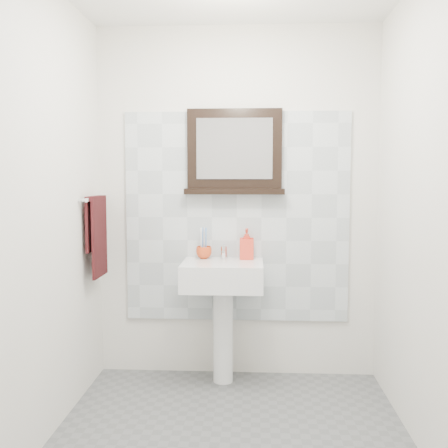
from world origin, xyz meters
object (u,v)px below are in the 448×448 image
at_px(pedestal_sink, 223,288).
at_px(hand_towel, 97,230).
at_px(toothbrush_cup, 204,252).
at_px(framed_mirror, 235,154).
at_px(soap_dispenser, 247,244).

height_order(pedestal_sink, hand_towel, hand_towel).
xyz_separation_m(pedestal_sink, toothbrush_cup, (-0.14, 0.14, 0.23)).
relative_size(framed_mirror, hand_towel, 1.28).
bearing_deg(hand_towel, soap_dispenser, 10.79).
distance_m(soap_dispenser, hand_towel, 1.04).
bearing_deg(soap_dispenser, toothbrush_cup, 178.49).
bearing_deg(framed_mirror, pedestal_sink, -111.37).
xyz_separation_m(soap_dispenser, framed_mirror, (-0.09, 0.05, 0.63)).
distance_m(toothbrush_cup, soap_dispenser, 0.31).
distance_m(toothbrush_cup, hand_towel, 0.76).
relative_size(toothbrush_cup, hand_towel, 0.20).
bearing_deg(pedestal_sink, hand_towel, -176.47).
distance_m(pedestal_sink, hand_towel, 0.95).
xyz_separation_m(pedestal_sink, soap_dispenser, (0.16, 0.14, 0.29)).
distance_m(toothbrush_cup, framed_mirror, 0.73).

